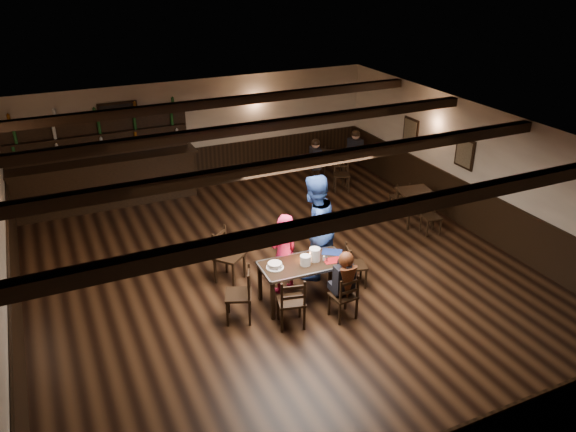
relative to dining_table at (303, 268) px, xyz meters
name	(u,v)px	position (x,y,z in m)	size (l,w,h in m)	color
ground	(283,276)	(0.02, 0.88, -0.66)	(10.00, 10.00, 0.00)	black
room_shell	(282,189)	(0.02, 0.92, 1.08)	(9.02, 10.02, 2.71)	beige
dining_table	(303,268)	(0.00, 0.00, 0.00)	(1.50, 0.80, 0.75)	black
chair_near_left	(292,300)	(-0.50, -0.61, -0.13)	(0.50, 0.49, 0.90)	black
chair_near_right	(346,294)	(0.39, -0.77, -0.18)	(0.41, 0.40, 0.83)	black
chair_end_left	(243,291)	(-1.11, -0.07, -0.11)	(0.55, 0.56, 0.94)	black
chair_end_right	(352,262)	(1.01, 0.09, -0.19)	(0.45, 0.46, 0.80)	black
chair_far_pushed	(225,251)	(-0.97, 1.23, -0.08)	(0.65, 0.64, 1.00)	black
woman_pink	(284,253)	(-0.16, 0.45, 0.08)	(0.54, 0.36, 1.49)	#E0256F
man_blue	(313,228)	(0.53, 0.68, 0.33)	(0.96, 0.75, 1.99)	navy
seated_person	(345,275)	(0.38, -0.72, 0.16)	(0.33, 0.49, 0.80)	black
cake	(275,266)	(-0.50, 0.06, 0.13)	(0.30, 0.30, 0.09)	white
plate_stack_a	(305,260)	(0.00, -0.06, 0.17)	(0.18, 0.18, 0.17)	white
plate_stack_b	(315,254)	(0.21, 0.01, 0.20)	(0.19, 0.19, 0.22)	white
tea_light	(302,259)	(0.02, 0.11, 0.11)	(0.04, 0.04, 0.06)	#A5A8AD
salt_shaker	(324,258)	(0.35, -0.08, 0.14)	(0.04, 0.04, 0.09)	silver
pepper_shaker	(327,259)	(0.38, -0.11, 0.13)	(0.03, 0.03, 0.08)	#A5A8AD
drink_glass	(317,253)	(0.32, 0.13, 0.15)	(0.07, 0.07, 0.11)	silver
menu_red	(333,260)	(0.48, -0.13, 0.09)	(0.30, 0.21, 0.00)	maroon
menu_blue	(332,252)	(0.62, 0.13, 0.09)	(0.34, 0.24, 0.00)	navy
bar_counter	(105,176)	(-2.40, 5.60, 0.06)	(4.31, 0.70, 2.20)	black
back_table_a	(416,196)	(3.59, 1.72, -0.02)	(0.82, 0.82, 0.75)	black
back_table_b	(330,158)	(3.06, 4.65, -0.02)	(1.02, 1.02, 0.75)	black
bg_patron_left	(315,154)	(2.60, 4.59, 0.19)	(0.30, 0.41, 0.77)	black
bg_patron_right	(355,145)	(3.85, 4.73, 0.20)	(0.31, 0.43, 0.80)	black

